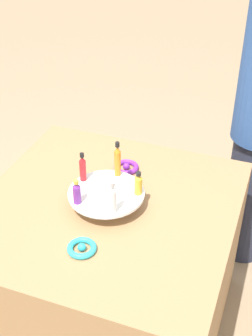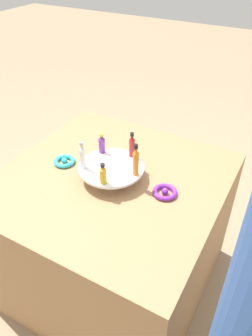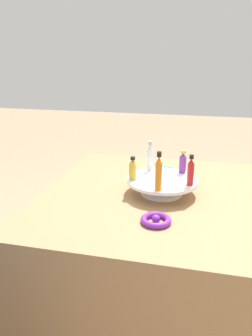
{
  "view_description": "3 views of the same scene",
  "coord_description": "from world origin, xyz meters",
  "px_view_note": "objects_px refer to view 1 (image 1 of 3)",
  "views": [
    {
      "loc": [
        -1.25,
        -0.54,
        1.82
      ],
      "look_at": [
        0.08,
        -0.05,
        0.85
      ],
      "focal_mm": 50.0,
      "sensor_mm": 36.0,
      "label": 1
    },
    {
      "loc": [
        0.6,
        -0.95,
        1.6
      ],
      "look_at": [
        0.11,
        -0.08,
        0.86
      ],
      "focal_mm": 35.0,
      "sensor_mm": 36.0,
      "label": 2
    },
    {
      "loc": [
        1.21,
        0.14,
        1.24
      ],
      "look_at": [
        0.16,
        -0.11,
        0.87
      ],
      "focal_mm": 35.0,
      "sensor_mm": 36.0,
      "label": 3
    }
  ],
  "objects_px": {
    "ribbon_bow_teal": "(82,248)",
    "ribbon_bow_purple": "(126,167)",
    "bottle_clear": "(113,199)",
    "bottle_orange": "(119,160)",
    "bottle_purple": "(77,192)",
    "bottle_red": "(83,168)",
    "bottle_gold": "(138,184)",
    "display_stand": "(106,196)"
  },
  "relations": [
    {
      "from": "bottle_orange",
      "to": "ribbon_bow_purple",
      "type": "xyz_separation_m",
      "value": [
        0.13,
        0.02,
        -0.12
      ]
    },
    {
      "from": "bottle_clear",
      "to": "bottle_orange",
      "type": "xyz_separation_m",
      "value": [
        0.21,
        0.06,
        0.01
      ]
    },
    {
      "from": "display_stand",
      "to": "bottle_gold",
      "type": "xyz_separation_m",
      "value": [
        0.03,
        -0.11,
        0.06
      ]
    },
    {
      "from": "bottle_orange",
      "to": "bottle_purple",
      "type": "bearing_deg",
      "value": 159.9
    },
    {
      "from": "display_stand",
      "to": "ribbon_bow_purple",
      "type": "bearing_deg",
      "value": 3.02
    },
    {
      "from": "bottle_purple",
      "to": "bottle_orange",
      "type": "bearing_deg",
      "value": -20.1
    },
    {
      "from": "bottle_purple",
      "to": "bottle_red",
      "type": "bearing_deg",
      "value": 15.9
    },
    {
      "from": "bottle_gold",
      "to": "display_stand",
      "type": "bearing_deg",
      "value": 105.9
    },
    {
      "from": "ribbon_bow_teal",
      "to": "ribbon_bow_purple",
      "type": "distance_m",
      "value": 0.5
    },
    {
      "from": "bottle_clear",
      "to": "ribbon_bow_teal",
      "type": "bearing_deg",
      "value": 160.87
    },
    {
      "from": "ribbon_bow_teal",
      "to": "display_stand",
      "type": "bearing_deg",
      "value": 3.02
    },
    {
      "from": "bottle_clear",
      "to": "bottle_purple",
      "type": "bearing_deg",
      "value": 87.9
    },
    {
      "from": "bottle_clear",
      "to": "bottle_gold",
      "type": "height_order",
      "value": "bottle_clear"
    },
    {
      "from": "display_stand",
      "to": "bottle_purple",
      "type": "xyz_separation_m",
      "value": [
        -0.09,
        0.07,
        0.06
      ]
    },
    {
      "from": "bottle_red",
      "to": "ribbon_bow_purple",
      "type": "bearing_deg",
      "value": -25.02
    },
    {
      "from": "bottle_gold",
      "to": "ribbon_bow_purple",
      "type": "height_order",
      "value": "bottle_gold"
    },
    {
      "from": "bottle_red",
      "to": "ribbon_bow_purple",
      "type": "xyz_separation_m",
      "value": [
        0.21,
        -0.1,
        -0.11
      ]
    },
    {
      "from": "bottle_orange",
      "to": "ribbon_bow_purple",
      "type": "height_order",
      "value": "bottle_orange"
    },
    {
      "from": "display_stand",
      "to": "bottle_gold",
      "type": "distance_m",
      "value": 0.13
    },
    {
      "from": "ribbon_bow_purple",
      "to": "bottle_orange",
      "type": "bearing_deg",
      "value": -172.43
    },
    {
      "from": "bottle_purple",
      "to": "ribbon_bow_purple",
      "type": "bearing_deg",
      "value": -9.87
    },
    {
      "from": "bottle_clear",
      "to": "display_stand",
      "type": "bearing_deg",
      "value": 33.9
    },
    {
      "from": "bottle_orange",
      "to": "ribbon_bow_teal",
      "type": "xyz_separation_m",
      "value": [
        -0.36,
        -0.01,
        -0.12
      ]
    },
    {
      "from": "bottle_purple",
      "to": "ribbon_bow_teal",
      "type": "relative_size",
      "value": 0.97
    },
    {
      "from": "bottle_clear",
      "to": "ribbon_bow_purple",
      "type": "xyz_separation_m",
      "value": [
        0.34,
        0.08,
        -0.11
      ]
    },
    {
      "from": "bottle_purple",
      "to": "bottle_red",
      "type": "height_order",
      "value": "bottle_red"
    },
    {
      "from": "display_stand",
      "to": "bottle_red",
      "type": "height_order",
      "value": "bottle_red"
    },
    {
      "from": "bottle_purple",
      "to": "bottle_clear",
      "type": "xyz_separation_m",
      "value": [
        -0.01,
        -0.14,
        0.01
      ]
    },
    {
      "from": "ribbon_bow_purple",
      "to": "bottle_gold",
      "type": "bearing_deg",
      "value": -149.77
    },
    {
      "from": "display_stand",
      "to": "bottle_red",
      "type": "bearing_deg",
      "value": 69.9
    },
    {
      "from": "display_stand",
      "to": "bottle_orange",
      "type": "height_order",
      "value": "bottle_orange"
    },
    {
      "from": "bottle_gold",
      "to": "bottle_orange",
      "type": "height_order",
      "value": "bottle_orange"
    },
    {
      "from": "bottle_clear",
      "to": "bottle_gold",
      "type": "relative_size",
      "value": 1.35
    },
    {
      "from": "bottle_purple",
      "to": "bottle_gold",
      "type": "xyz_separation_m",
      "value": [
        0.12,
        -0.18,
        -0.0
      ]
    },
    {
      "from": "bottle_orange",
      "to": "ribbon_bow_teal",
      "type": "height_order",
      "value": "bottle_orange"
    },
    {
      "from": "display_stand",
      "to": "bottle_red",
      "type": "xyz_separation_m",
      "value": [
        0.04,
        0.11,
        0.08
      ]
    },
    {
      "from": "bottle_gold",
      "to": "bottle_red",
      "type": "bearing_deg",
      "value": 87.9
    },
    {
      "from": "bottle_clear",
      "to": "ribbon_bow_teal",
      "type": "relative_size",
      "value": 1.27
    },
    {
      "from": "bottle_purple",
      "to": "bottle_gold",
      "type": "bearing_deg",
      "value": -56.1
    },
    {
      "from": "bottle_clear",
      "to": "bottle_gold",
      "type": "distance_m",
      "value": 0.14
    },
    {
      "from": "bottle_gold",
      "to": "ribbon_bow_teal",
      "type": "relative_size",
      "value": 0.94
    },
    {
      "from": "bottle_clear",
      "to": "bottle_orange",
      "type": "height_order",
      "value": "bottle_orange"
    }
  ]
}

